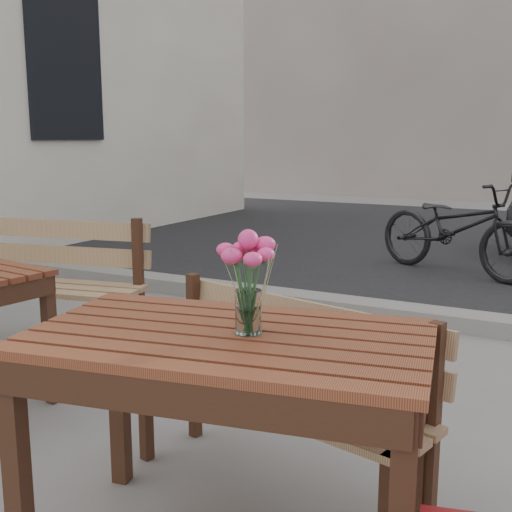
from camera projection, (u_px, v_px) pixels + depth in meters
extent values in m
cube|color=black|center=(66.00, 64.00, 7.72)|extent=(0.06, 1.20, 1.80)
cube|color=gray|center=(456.00, 320.00, 4.53)|extent=(30.00, 0.25, 0.12)
cube|color=gray|center=(424.00, 20.00, 14.76)|extent=(8.00, 3.00, 8.00)
cube|color=#5A2517|center=(228.00, 338.00, 1.95)|extent=(1.32, 0.92, 0.03)
cube|color=#332011|center=(17.00, 472.00, 1.90)|extent=(0.07, 0.07, 0.72)
cube|color=#332011|center=(119.00, 395.00, 2.47)|extent=(0.07, 0.07, 0.72)
cube|color=#332011|center=(416.00, 434.00, 2.14)|extent=(0.07, 0.07, 0.72)
cube|color=#8F6749|center=(271.00, 396.00, 2.37)|extent=(1.28, 0.60, 0.03)
cube|color=#8F6749|center=(302.00, 331.00, 2.47)|extent=(1.21, 0.30, 0.34)
cube|color=#332011|center=(144.00, 414.00, 2.66)|extent=(0.05, 0.05, 0.41)
cube|color=#332011|center=(193.00, 357.00, 2.84)|extent=(0.05, 0.05, 0.75)
cube|color=#332011|center=(431.00, 432.00, 2.12)|extent=(0.05, 0.05, 0.75)
cylinder|color=white|center=(248.00, 312.00, 1.93)|extent=(0.08, 0.08, 0.13)
cylinder|color=#2E6031|center=(248.00, 290.00, 1.92)|extent=(0.05, 0.05, 0.27)
cube|color=#332011|center=(50.00, 340.00, 3.22)|extent=(0.06, 0.06, 0.67)
cube|color=#8F6749|center=(28.00, 286.00, 3.86)|extent=(1.47, 0.66, 0.03)
cube|color=#8F6749|center=(46.00, 241.00, 4.02)|extent=(1.40, 0.31, 0.39)
cube|color=#332011|center=(113.00, 338.00, 3.57)|extent=(0.06, 0.06, 0.47)
cube|color=#332011|center=(138.00, 290.00, 3.84)|extent=(0.06, 0.06, 0.87)
imported|color=black|center=(456.00, 228.00, 6.28)|extent=(1.85, 1.28, 0.92)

